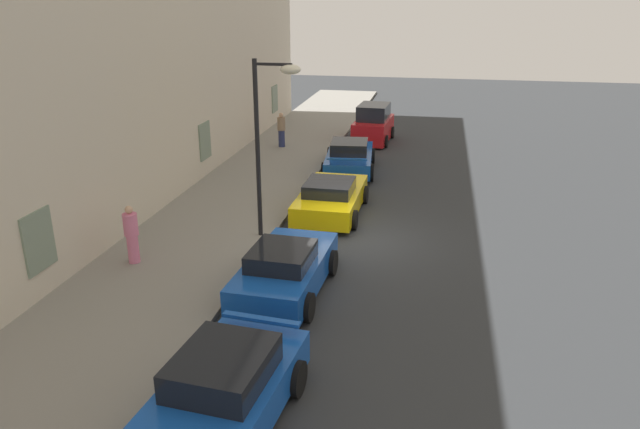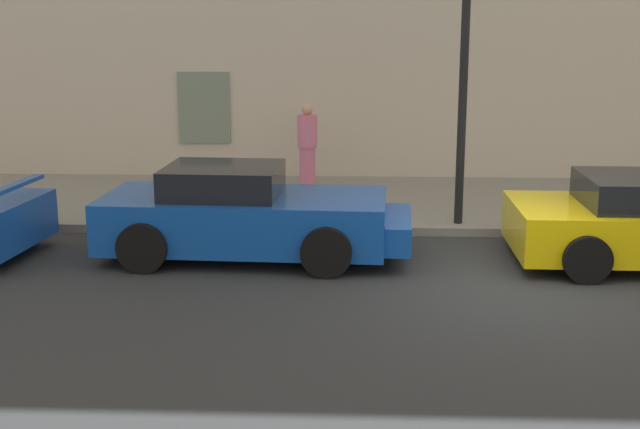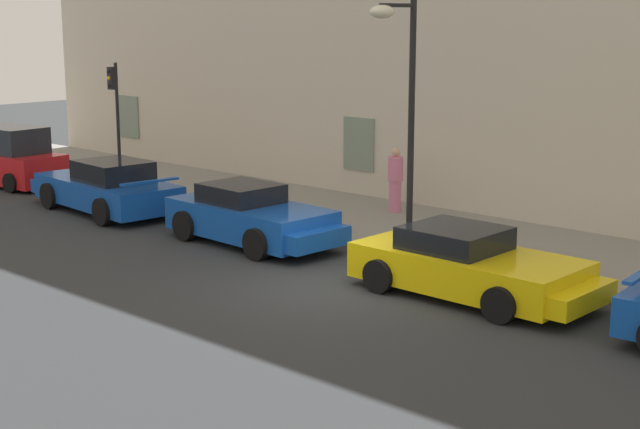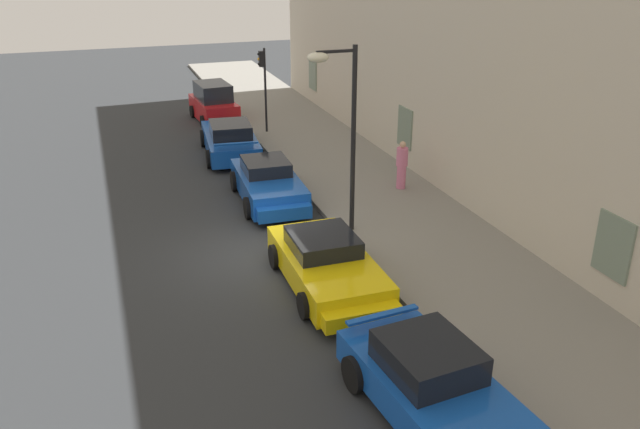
# 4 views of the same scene
# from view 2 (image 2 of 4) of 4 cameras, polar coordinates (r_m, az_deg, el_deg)

# --- Properties ---
(ground_plane) EXTENTS (80.00, 80.00, 0.00)m
(ground_plane) POSITION_cam_2_polar(r_m,az_deg,el_deg) (11.54, 13.42, -4.66)
(ground_plane) COLOR #2B2D30
(sidewalk) EXTENTS (60.00, 4.50, 0.14)m
(sidewalk) POSITION_cam_2_polar(r_m,az_deg,el_deg) (16.05, 10.29, 0.76)
(sidewalk) COLOR gray
(sidewalk) RESTS_ON ground
(sportscar_yellow_flank) EXTENTS (4.57, 2.21, 1.36)m
(sportscar_yellow_flank) POSITION_cam_2_polar(r_m,az_deg,el_deg) (12.42, -4.41, -0.14)
(sportscar_yellow_flank) COLOR #144CB2
(sportscar_yellow_flank) RESTS_ON ground
(pedestrian_admiring) EXTENTS (0.56, 0.56, 1.68)m
(pedestrian_admiring) POSITION_cam_2_polar(r_m,az_deg,el_deg) (16.78, -0.86, 4.69)
(pedestrian_admiring) COLOR pink
(pedestrian_admiring) RESTS_ON sidewalk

